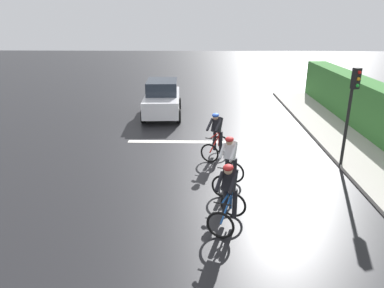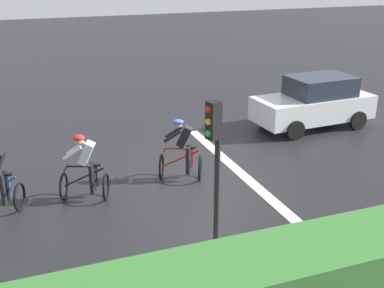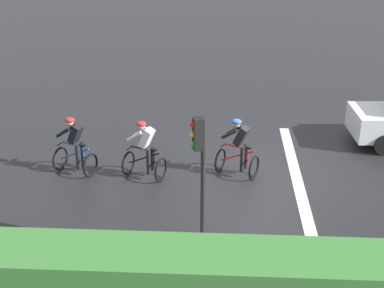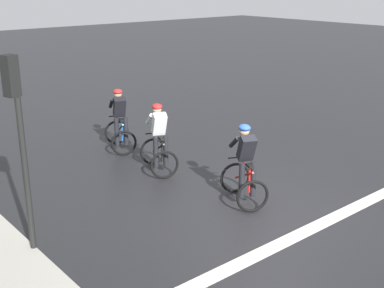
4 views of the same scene
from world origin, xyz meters
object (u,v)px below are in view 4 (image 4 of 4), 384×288
object	(u,v)px
cyclist_lead	(120,122)
cyclist_mid	(245,166)
traffic_light_near_crossing	(18,127)
cyclist_second	(159,140)

from	to	relation	value
cyclist_lead	cyclist_mid	world-z (taller)	same
cyclist_mid	traffic_light_near_crossing	distance (m)	4.53
cyclist_second	traffic_light_near_crossing	world-z (taller)	traffic_light_near_crossing
cyclist_second	traffic_light_near_crossing	bearing A→B (deg)	-157.17
cyclist_lead	cyclist_mid	size ratio (longest dim) A/B	1.00
cyclist_mid	traffic_light_near_crossing	size ratio (longest dim) A/B	0.50
cyclist_second	cyclist_mid	xyz separation A→B (m)	(0.29, -2.55, 0.00)
cyclist_lead	cyclist_second	xyz separation A→B (m)	(-0.17, -1.98, 0.00)
cyclist_second	traffic_light_near_crossing	xyz separation A→B (m)	(-3.92, -1.65, 1.43)
cyclist_mid	traffic_light_near_crossing	bearing A→B (deg)	167.94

